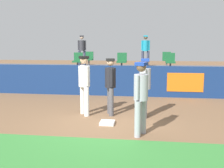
{
  "coord_description": "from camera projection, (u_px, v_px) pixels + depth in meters",
  "views": [
    {
      "loc": [
        1.13,
        -7.19,
        2.22
      ],
      "look_at": [
        0.04,
        0.91,
        1.0
      ],
      "focal_mm": 42.14,
      "sensor_mm": 36.0,
      "label": 1
    }
  ],
  "objects": [
    {
      "name": "player_coach_visitor",
      "position": [
        145.0,
        84.0,
        7.99
      ],
      "size": [
        0.35,
        0.51,
        1.81
      ],
      "rotation": [
        0.0,
        0.0,
        -1.6
      ],
      "color": "#9EA3AD",
      "rests_on": "ground_plane"
    },
    {
      "name": "seat_front_right",
      "position": [
        170.0,
        61.0,
        12.5
      ],
      "size": [
        0.44,
        0.44,
        0.84
      ],
      "color": "#4C4C51",
      "rests_on": "bleacher_platform"
    },
    {
      "name": "field_wall",
      "position": [
        121.0,
        81.0,
        11.49
      ],
      "size": [
        18.0,
        0.26,
        1.32
      ],
      "color": "navy",
      "rests_on": "ground_plane"
    },
    {
      "name": "seat_front_left",
      "position": [
        78.0,
        60.0,
        13.09
      ],
      "size": [
        0.46,
        0.44,
        0.84
      ],
      "color": "#4C4C51",
      "rests_on": "bleacher_platform"
    },
    {
      "name": "grass_foreground_strip",
      "position": [
        84.0,
        164.0,
        4.91
      ],
      "size": [
        18.0,
        2.8,
        0.01
      ],
      "primitive_type": "cube",
      "color": "#388438",
      "rests_on": "ground_plane"
    },
    {
      "name": "bleacher_platform",
      "position": [
        126.0,
        77.0,
        14.04
      ],
      "size": [
        18.0,
        4.8,
        1.0
      ],
      "primitive_type": "cube",
      "color": "#59595E",
      "rests_on": "ground_plane"
    },
    {
      "name": "ground_plane",
      "position": [
        106.0,
        123.0,
        7.52
      ],
      "size": [
        60.0,
        60.0,
        0.0
      ],
      "primitive_type": "plane",
      "color": "brown"
    },
    {
      "name": "seat_front_center",
      "position": [
        122.0,
        60.0,
        12.8
      ],
      "size": [
        0.47,
        0.44,
        0.84
      ],
      "color": "#4C4C51",
      "rests_on": "bleacher_platform"
    },
    {
      "name": "seat_back_left",
      "position": [
        89.0,
        58.0,
        14.83
      ],
      "size": [
        0.44,
        0.44,
        0.84
      ],
      "color": "#4C4C51",
      "rests_on": "bleacher_platform"
    },
    {
      "name": "first_base",
      "position": [
        107.0,
        123.0,
        7.42
      ],
      "size": [
        0.4,
        0.4,
        0.08
      ],
      "primitive_type": "cube",
      "color": "white",
      "rests_on": "ground_plane"
    },
    {
      "name": "spectator_capped",
      "position": [
        146.0,
        48.0,
        15.1
      ],
      "size": [
        0.49,
        0.33,
        1.75
      ],
      "rotation": [
        0.0,
        0.0,
        3.14
      ],
      "color": "#33384C",
      "rests_on": "bleacher_platform"
    },
    {
      "name": "player_fielder_home",
      "position": [
        84.0,
        81.0,
        8.27
      ],
      "size": [
        0.5,
        0.6,
        1.88
      ],
      "rotation": [
        0.0,
        0.0,
        -0.96
      ],
      "color": "white",
      "rests_on": "ground_plane"
    },
    {
      "name": "seat_back_right",
      "position": [
        167.0,
        59.0,
        14.27
      ],
      "size": [
        0.45,
        0.44,
        0.84
      ],
      "color": "#4C4C51",
      "rests_on": "bleacher_platform"
    },
    {
      "name": "player_umpire",
      "position": [
        110.0,
        82.0,
        8.29
      ],
      "size": [
        0.43,
        0.48,
        1.8
      ],
      "rotation": [
        0.0,
        0.0,
        -1.26
      ],
      "color": "#4C4C51",
      "rests_on": "ground_plane"
    },
    {
      "name": "spectator_hooded",
      "position": [
        82.0,
        48.0,
        15.63
      ],
      "size": [
        0.48,
        0.42,
        1.77
      ],
      "rotation": [
        0.0,
        0.0,
        3.43
      ],
      "color": "#33384C",
      "rests_on": "bleacher_platform"
    },
    {
      "name": "player_runner_visitor",
      "position": [
        141.0,
        94.0,
        6.37
      ],
      "size": [
        0.45,
        0.47,
        1.81
      ],
      "rotation": [
        0.0,
        0.0,
        -1.99
      ],
      "color": "#9EA3AD",
      "rests_on": "ground_plane"
    }
  ]
}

